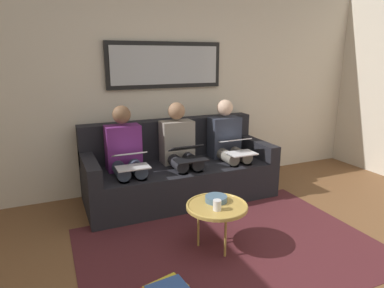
{
  "coord_description": "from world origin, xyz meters",
  "views": [
    {
      "loc": [
        1.38,
        1.46,
        1.65
      ],
      "look_at": [
        0.0,
        -1.7,
        0.75
      ],
      "focal_mm": 31.38,
      "sensor_mm": 36.0,
      "label": 1
    }
  ],
  "objects": [
    {
      "name": "laptop_black",
      "position": [
        0.0,
        -1.81,
        0.62
      ],
      "size": [
        0.35,
        0.34,
        0.15
      ],
      "color": "black"
    },
    {
      "name": "wall_rear",
      "position": [
        0.0,
        -2.6,
        1.3
      ],
      "size": [
        6.0,
        0.12,
        2.6
      ],
      "primitive_type": "cube",
      "color": "beige",
      "rests_on": "ground_plane"
    },
    {
      "name": "person_left",
      "position": [
        -0.64,
        -2.05,
        0.61
      ],
      "size": [
        0.38,
        0.58,
        1.14
      ],
      "color": "#2D3342",
      "rests_on": "couch"
    },
    {
      "name": "cup",
      "position": [
        0.16,
        -0.81,
        0.45
      ],
      "size": [
        0.07,
        0.07,
        0.09
      ],
      "primitive_type": "cylinder",
      "color": "silver",
      "rests_on": "coffee_table"
    },
    {
      "name": "person_right",
      "position": [
        0.64,
        -2.05,
        0.61
      ],
      "size": [
        0.38,
        0.58,
        1.14
      ],
      "color": "#66236B",
      "rests_on": "couch"
    },
    {
      "name": "laptop_silver",
      "position": [
        0.64,
        -1.8,
        0.62
      ],
      "size": [
        0.33,
        0.33,
        0.15
      ],
      "color": "silver"
    },
    {
      "name": "framed_mirror",
      "position": [
        0.0,
        -2.51,
        1.55
      ],
      "size": [
        1.45,
        0.05,
        0.55
      ],
      "color": "black"
    },
    {
      "name": "laptop_white",
      "position": [
        -0.64,
        -1.81,
        0.63
      ],
      "size": [
        0.32,
        0.38,
        0.16
      ],
      "color": "white"
    },
    {
      "name": "bowl",
      "position": [
        0.08,
        -0.97,
        0.43
      ],
      "size": [
        0.2,
        0.2,
        0.05
      ],
      "primitive_type": "cylinder",
      "color": "slate",
      "rests_on": "coffee_table"
    },
    {
      "name": "couch",
      "position": [
        0.0,
        -2.12,
        0.31
      ],
      "size": [
        2.2,
        0.9,
        0.9
      ],
      "color": "black",
      "rests_on": "ground_plane"
    },
    {
      "name": "area_rug",
      "position": [
        0.0,
        -0.85,
        0.0
      ],
      "size": [
        2.6,
        1.8,
        0.01
      ],
      "primitive_type": "cube",
      "color": "#4C1E23",
      "rests_on": "ground_plane"
    },
    {
      "name": "person_middle",
      "position": [
        0.0,
        -2.05,
        0.61
      ],
      "size": [
        0.38,
        0.58,
        1.14
      ],
      "color": "gray",
      "rests_on": "couch"
    },
    {
      "name": "coffee_table",
      "position": [
        0.11,
        -0.9,
        0.39
      ],
      "size": [
        0.53,
        0.53,
        0.42
      ],
      "color": "tan",
      "rests_on": "ground_plane"
    }
  ]
}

